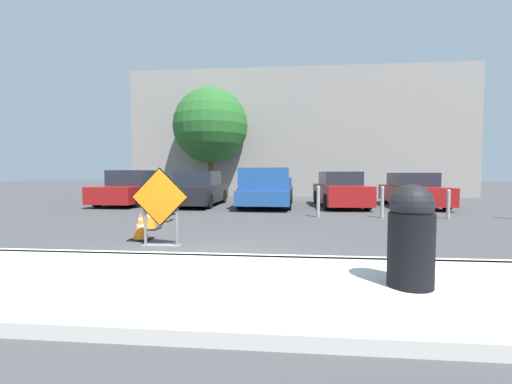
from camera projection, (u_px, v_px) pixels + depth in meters
ground_plane at (254, 205)px, 15.35m from camera, size 96.00×96.00×0.00m
sidewalk_strip at (160, 285)px, 4.12m from camera, size 30.70×2.58×0.14m
curb_lip at (190, 258)px, 5.40m from camera, size 30.70×0.20×0.14m
road_closed_sign at (160, 204)px, 6.56m from camera, size 1.14×0.20×1.52m
traffic_cone_nearest at (141, 226)px, 7.24m from camera, size 0.43×0.43×0.60m
traffic_cone_second at (150, 216)px, 8.62m from camera, size 0.46×0.46×0.69m
traffic_cone_third at (163, 208)px, 10.09m from camera, size 0.47×0.47×0.80m
traffic_cone_fourth at (167, 206)px, 11.65m from camera, size 0.52×0.52×0.60m
parked_car_nearest at (134, 189)px, 15.60m from camera, size 2.03×4.74×1.54m
parked_car_second at (198, 190)px, 15.01m from camera, size 1.95×4.46×1.50m
pickup_truck at (267, 189)px, 14.30m from camera, size 2.18×5.06×1.62m
parked_car_third at (340, 191)px, 14.43m from camera, size 1.96×4.36×1.48m
parked_car_fourth at (412, 191)px, 14.51m from camera, size 1.97×4.64×1.43m
trash_bin at (411, 235)px, 3.82m from camera, size 0.50×0.50×1.15m
bollard_nearest at (318, 201)px, 10.96m from camera, size 0.12×0.12×1.01m
bollard_second at (382, 201)px, 10.77m from camera, size 0.12×0.12×1.01m
bollard_third at (448, 203)px, 10.58m from camera, size 0.12×0.12×0.91m
building_facade_backdrop at (298, 136)px, 22.91m from camera, size 20.82×5.00×7.76m
street_tree_behind_lot at (211, 126)px, 19.95m from camera, size 4.35×4.35×6.36m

